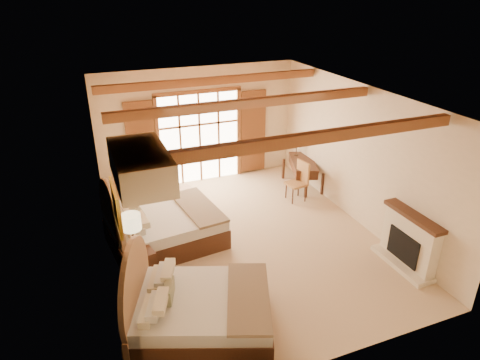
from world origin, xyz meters
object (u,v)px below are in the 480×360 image
nightstand (139,265)px  desk (302,173)px  bed_far (157,227)px  armchair (146,183)px  bed_near (192,311)px

nightstand → desk: bearing=15.2°
bed_far → desk: bearing=11.7°
armchair → bed_near: bearing=120.9°
armchair → desk: size_ratio=0.53×
bed_far → nightstand: bed_far is taller
bed_near → bed_far: (0.02, 2.74, 0.02)m
bed_near → armchair: bed_near is taller
bed_far → desk: size_ratio=1.63×
desk → armchair: bearing=-174.0°
nightstand → desk: desk is taller
nightstand → armchair: (0.78, 3.50, 0.04)m
bed_near → bed_far: bed_far is taller
bed_near → desk: (4.34, 4.19, -0.03)m
armchair → bed_far: bearing=118.8°
nightstand → desk: (4.91, 2.50, 0.08)m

